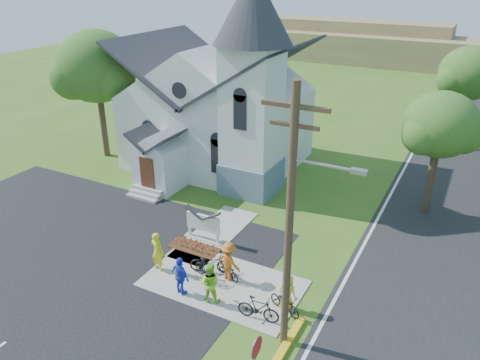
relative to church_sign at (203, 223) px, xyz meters
The scene contains 23 objects.
ground 3.57m from the church_sign, 69.44° to the right, with size 120.00×120.00×0.00m, color #38601B.
parking_lot 7.86m from the church_sign, 138.12° to the right, with size 20.00×16.00×0.02m, color black.
road 16.30m from the church_sign, 46.49° to the left, with size 8.00×90.00×0.02m, color black.
sidewalk 3.95m from the church_sign, 45.00° to the right, with size 7.00×4.00×0.05m, color gray.
church 11.06m from the church_sign, 114.73° to the left, with size 12.35×12.00×13.00m.
church_sign is the anchor object (origin of this frame).
flower_bed 1.34m from the church_sign, 90.00° to the right, with size 2.60×1.10×0.07m, color #3C1C10.
utility_pole 9.18m from the church_sign, 35.60° to the right, with size 3.45×0.28×10.00m.
stop_sign 9.97m from the church_sign, 48.12° to the right, with size 0.11×0.76×2.48m.
tree_lot_corner 15.53m from the church_sign, 152.02° to the left, with size 5.60×5.60×9.15m.
tree_road_near 13.75m from the church_sign, 42.21° to the left, with size 4.00×4.00×7.05m.
tree_road_mid 23.65m from the church_sign, 63.88° to the left, with size 4.40×4.40×7.80m.
distant_hills 53.34m from the church_sign, 85.10° to the left, with size 61.00×10.00×5.60m.
cyclist_0 3.23m from the church_sign, 98.79° to the right, with size 0.71×0.47×1.95m, color yellow.
bike_0 2.88m from the church_sign, 51.93° to the right, with size 0.66×1.88×0.99m, color black.
cyclist_1 4.89m from the church_sign, 54.73° to the right, with size 0.89×0.69×1.83m, color #8FDB29.
bike_1 3.42m from the church_sign, 56.23° to the right, with size 0.46×1.63×0.98m, color black.
cyclist_2 4.44m from the church_sign, 70.56° to the right, with size 1.06×0.44×1.81m, color blue.
bike_2 3.54m from the church_sign, 39.32° to the right, with size 0.53×1.53×0.80m, color black.
cyclist_3 3.62m from the church_sign, 39.61° to the right, with size 1.21×0.70×1.87m, color #C36115.
bike_3 6.60m from the church_sign, 38.62° to the right, with size 0.50×1.77×1.06m, color black.
cyclist_4 6.60m from the church_sign, 26.59° to the right, with size 0.81×0.53×1.66m, color yellow.
bike_4 6.72m from the church_sign, 28.23° to the right, with size 0.57×1.63×0.86m, color black.
Camera 1 is at (10.21, -14.29, 13.04)m, focal length 35.00 mm.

